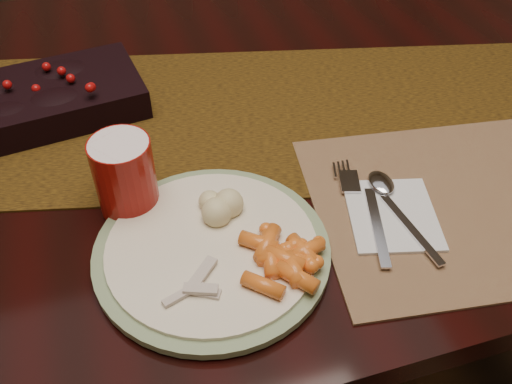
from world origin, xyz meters
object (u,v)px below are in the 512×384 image
object	(u,v)px
dinner_plate	(212,249)
napkin	(392,215)
dining_table	(213,260)
placemat_main	(477,201)
centerpiece	(34,98)
red_cup	(125,176)
mashed_potatoes	(215,198)
baby_carrots	(280,257)
turkey_shreds	(194,282)

from	to	relation	value
dinner_plate	napkin	distance (m)	0.24
dining_table	placemat_main	world-z (taller)	placemat_main
placemat_main	centerpiece	bearing A→B (deg)	153.76
centerpiece	red_cup	xyz separation A→B (m)	(0.11, -0.25, 0.02)
dining_table	centerpiece	distance (m)	0.48
dinner_plate	mashed_potatoes	bearing A→B (deg)	70.65
placemat_main	baby_carrots	size ratio (longest dim) A/B	4.01
dinner_plate	red_cup	distance (m)	0.15
dining_table	napkin	size ratio (longest dim) A/B	13.88
dining_table	turkey_shreds	size ratio (longest dim) A/B	24.21
centerpiece	napkin	world-z (taller)	centerpiece
baby_carrots	napkin	xyz separation A→B (m)	(0.17, 0.04, -0.02)
baby_carrots	napkin	world-z (taller)	baby_carrots
napkin	dinner_plate	bearing A→B (deg)	-167.14
dinner_plate	red_cup	world-z (taller)	red_cup
dinner_plate	mashed_potatoes	world-z (taller)	mashed_potatoes
baby_carrots	turkey_shreds	size ratio (longest dim) A/B	1.46
centerpiece	turkey_shreds	distance (m)	0.44
turkey_shreds	red_cup	world-z (taller)	red_cup
mashed_potatoes	napkin	world-z (taller)	mashed_potatoes
dining_table	baby_carrots	size ratio (longest dim) A/B	16.53
baby_carrots	mashed_potatoes	bearing A→B (deg)	115.44
dining_table	dinner_plate	distance (m)	0.49
dinner_plate	red_cup	bearing A→B (deg)	126.71
turkey_shreds	napkin	world-z (taller)	turkey_shreds
centerpiece	red_cup	world-z (taller)	red_cup
dinner_plate	dining_table	bearing A→B (deg)	79.75
centerpiece	napkin	xyz separation A→B (m)	(0.43, -0.37, -0.03)
baby_carrots	turkey_shreds	world-z (taller)	baby_carrots
placemat_main	dinner_plate	bearing A→B (deg)	-174.43
centerpiece	turkey_shreds	xyz separation A→B (m)	(0.16, -0.41, -0.01)
dinner_plate	mashed_potatoes	xyz separation A→B (m)	(0.02, 0.06, 0.03)
mashed_potatoes	turkey_shreds	size ratio (longest dim) A/B	0.97
napkin	red_cup	distance (m)	0.35
mashed_potatoes	red_cup	size ratio (longest dim) A/B	0.68
turkey_shreds	centerpiece	bearing A→B (deg)	111.34
mashed_potatoes	baby_carrots	bearing A→B (deg)	-64.56
red_cup	turkey_shreds	bearing A→B (deg)	-73.04
dinner_plate	centerpiece	bearing A→B (deg)	118.38
centerpiece	red_cup	bearing A→B (deg)	-65.87
placemat_main	baby_carrots	xyz separation A→B (m)	(-0.29, -0.04, 0.03)
napkin	mashed_potatoes	bearing A→B (deg)	178.05
red_cup	placemat_main	bearing A→B (deg)	-15.52
centerpiece	placemat_main	distance (m)	0.67
turkey_shreds	placemat_main	bearing A→B (deg)	6.04
napkin	red_cup	size ratio (longest dim) A/B	1.22
placemat_main	mashed_potatoes	size ratio (longest dim) A/B	6.09
centerpiece	red_cup	size ratio (longest dim) A/B	3.05
baby_carrots	mashed_potatoes	distance (m)	0.12
napkin	red_cup	bearing A→B (deg)	174.28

